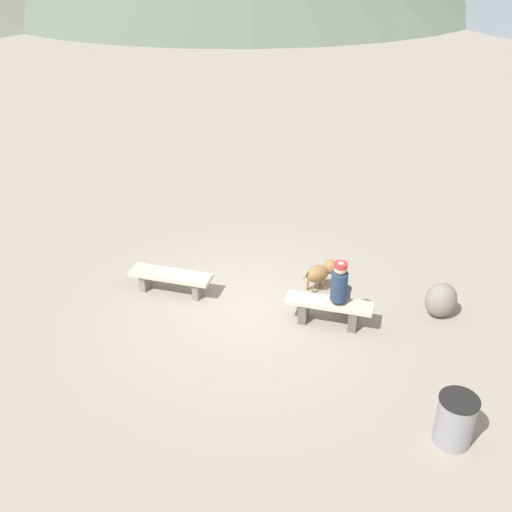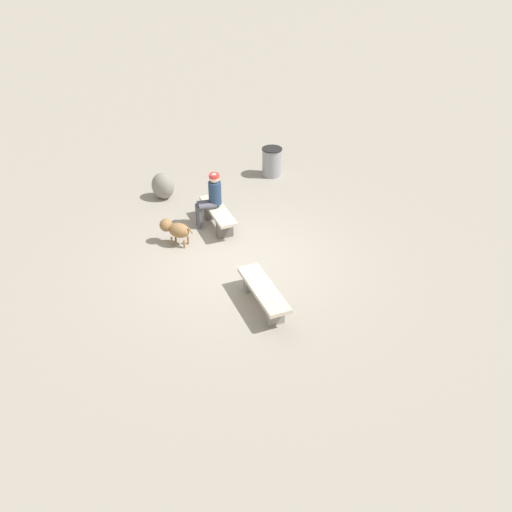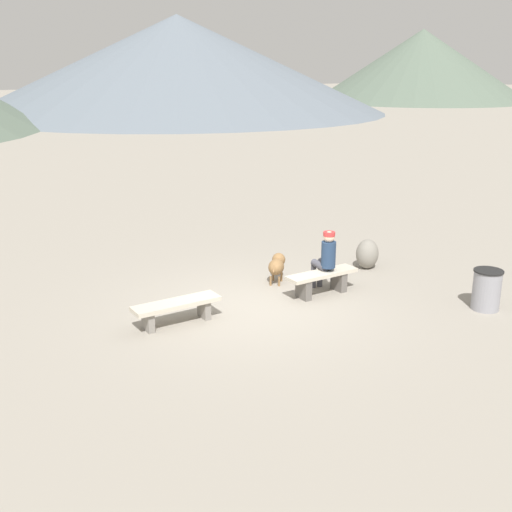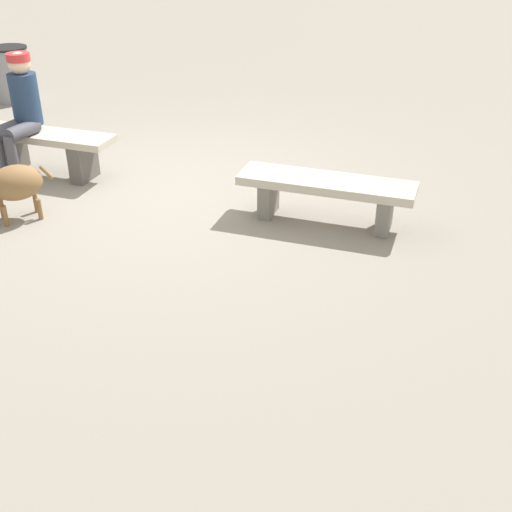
# 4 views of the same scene
# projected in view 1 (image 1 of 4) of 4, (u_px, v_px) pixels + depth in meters

# --- Properties ---
(ground) EXTENTS (210.00, 210.00, 0.06)m
(ground) POSITION_uv_depth(u_px,v_px,m) (251.00, 309.00, 11.15)
(ground) COLOR gray
(bench_left) EXTENTS (1.62, 0.52, 0.43)m
(bench_left) POSITION_uv_depth(u_px,v_px,m) (171.00, 278.00, 11.45)
(bench_left) COLOR gray
(bench_left) RESTS_ON ground
(bench_right) EXTENTS (1.56, 0.49, 0.47)m
(bench_right) POSITION_uv_depth(u_px,v_px,m) (329.00, 308.00, 10.56)
(bench_right) COLOR #605B56
(bench_right) RESTS_ON ground
(seated_person) EXTENTS (0.32, 0.61, 1.29)m
(seated_person) POSITION_uv_depth(u_px,v_px,m) (340.00, 287.00, 10.39)
(seated_person) COLOR navy
(seated_person) RESTS_ON ground
(dog) EXTENTS (0.63, 0.67, 0.57)m
(dog) POSITION_uv_depth(u_px,v_px,m) (321.00, 272.00, 11.53)
(dog) COLOR olive
(dog) RESTS_ON ground
(trash_bin) EXTENTS (0.55, 0.55, 0.77)m
(trash_bin) POSITION_uv_depth(u_px,v_px,m) (455.00, 420.00, 8.12)
(trash_bin) COLOR gray
(trash_bin) RESTS_ON ground
(boulder) EXTENTS (0.78, 0.76, 0.67)m
(boulder) POSITION_uv_depth(u_px,v_px,m) (441.00, 300.00, 10.77)
(boulder) COLOR gray
(boulder) RESTS_ON ground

